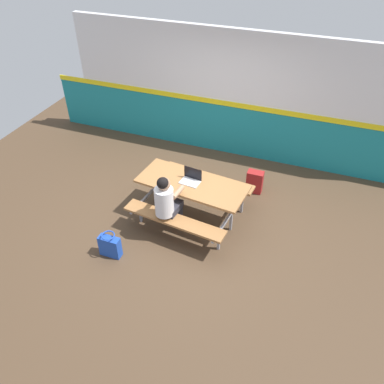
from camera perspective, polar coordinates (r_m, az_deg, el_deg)
ground_plane at (r=6.89m, az=-0.58°, el=-3.53°), size 10.00×10.00×0.02m
accent_backdrop at (r=8.05m, az=5.40°, el=13.65°), size 8.00×0.14×2.60m
picnic_table_main at (r=6.49m, az=-0.00°, el=0.17°), size 1.90×1.73×0.74m
student_nearer at (r=6.09m, az=-3.73°, el=-1.31°), size 0.39×0.54×1.21m
laptop_silver at (r=6.40m, az=-0.14°, el=1.94°), size 0.34×0.25×0.22m
backpack_dark at (r=7.39m, az=9.22°, el=1.51°), size 0.30×0.22×0.44m
tote_bag_bright at (r=6.21m, az=-11.99°, el=-7.77°), size 0.34×0.21×0.43m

